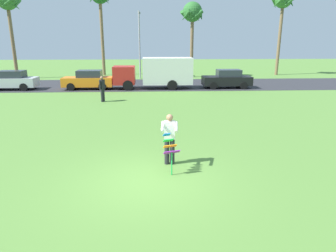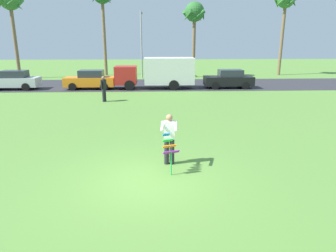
# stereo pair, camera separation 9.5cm
# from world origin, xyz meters

# --- Properties ---
(ground_plane) EXTENTS (120.00, 120.00, 0.00)m
(ground_plane) POSITION_xyz_m (0.00, 0.00, 0.00)
(ground_plane) COLOR #568438
(road_strip) EXTENTS (120.00, 8.00, 0.01)m
(road_strip) POSITION_xyz_m (0.00, 20.36, 0.01)
(road_strip) COLOR #2D2D33
(road_strip) RESTS_ON ground
(person_kite_flyer) EXTENTS (0.57, 0.68, 1.73)m
(person_kite_flyer) POSITION_xyz_m (0.77, 1.29, 0.95)
(person_kite_flyer) COLOR #26262B
(person_kite_flyer) RESTS_ON ground
(kite_held) EXTENTS (0.53, 0.70, 1.23)m
(kite_held) POSITION_xyz_m (0.74, 0.59, 0.84)
(kite_held) COLOR blue
(kite_held) RESTS_ON ground
(parked_car_silver) EXTENTS (4.23, 1.90, 1.60)m
(parked_car_silver) POSITION_xyz_m (-11.66, 17.96, 0.77)
(parked_car_silver) COLOR silver
(parked_car_silver) RESTS_ON ground
(parked_car_orange) EXTENTS (4.22, 1.87, 1.60)m
(parked_car_orange) POSITION_xyz_m (-5.22, 17.96, 0.77)
(parked_car_orange) COLOR orange
(parked_car_orange) RESTS_ON ground
(parked_truck_red_cab) EXTENTS (6.71, 2.13, 2.62)m
(parked_truck_red_cab) POSITION_xyz_m (0.71, 17.96, 1.41)
(parked_truck_red_cab) COLOR #B2231E
(parked_truck_red_cab) RESTS_ON ground
(parked_car_black) EXTENTS (4.21, 1.85, 1.60)m
(parked_car_black) POSITION_xyz_m (6.75, 17.96, 0.77)
(parked_car_black) COLOR black
(parked_car_black) RESTS_ON ground
(palm_tree_left_near) EXTENTS (2.58, 2.71, 9.13)m
(palm_tree_left_near) POSITION_xyz_m (-14.54, 25.90, 7.66)
(palm_tree_left_near) COLOR brown
(palm_tree_left_near) RESTS_ON ground
(palm_tree_centre_far) EXTENTS (2.58, 2.71, 8.05)m
(palm_tree_centre_far) POSITION_xyz_m (4.67, 26.35, 6.67)
(palm_tree_centre_far) COLOR brown
(palm_tree_centre_far) RESTS_ON ground
(palm_tree_far_left) EXTENTS (2.58, 2.71, 9.66)m
(palm_tree_far_left) POSITION_xyz_m (15.27, 28.08, 8.15)
(palm_tree_far_left) COLOR brown
(palm_tree_far_left) RESTS_ON ground
(streetlight_pole) EXTENTS (0.24, 1.65, 7.00)m
(streetlight_pole) POSITION_xyz_m (-1.08, 25.30, 4.00)
(streetlight_pole) COLOR #9E9EA3
(streetlight_pole) RESTS_ON ground
(person_walker_near) EXTENTS (0.35, 0.53, 1.73)m
(person_walker_near) POSITION_xyz_m (-3.16, 12.32, 0.93)
(person_walker_near) COLOR #26262B
(person_walker_near) RESTS_ON ground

